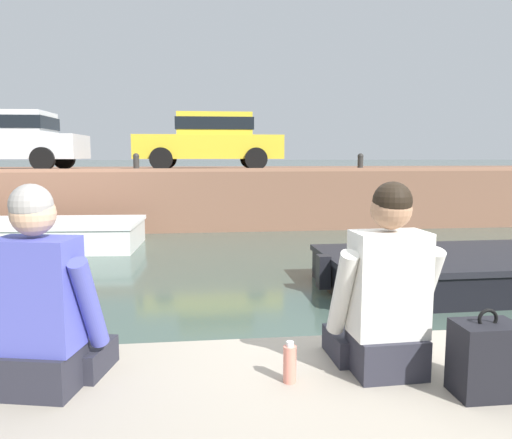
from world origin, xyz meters
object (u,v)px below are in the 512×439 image
person_seated_left (44,310)px  backpack_on_ledge (484,359)px  boat_moored_west_white (10,235)px  car_leftmost_white (7,138)px  person_seated_right (384,299)px  bottle_drink (290,363)px  mooring_bollard_east (360,161)px  mooring_bollard_mid (136,162)px  car_left_inner_yellow (211,139)px

person_seated_left → backpack_on_ledge: 2.04m
boat_moored_west_white → car_leftmost_white: 4.41m
person_seated_right → bottle_drink: size_ratio=4.73×
boat_moored_west_white → mooring_bollard_east: mooring_bollard_east is taller
mooring_bollard_mid → backpack_on_ledge: size_ratio=1.09×
mooring_bollard_mid → person_seated_left: (0.72, -9.95, -0.56)m
boat_moored_west_white → car_leftmost_white: bearing=108.5°
mooring_bollard_east → bottle_drink: mooring_bollard_east is taller
car_left_inner_yellow → mooring_bollard_mid: car_left_inner_yellow is taller
car_left_inner_yellow → backpack_on_ledge: car_left_inner_yellow is taller
car_leftmost_white → person_seated_right: (5.92, -11.77, -1.17)m
boat_moored_west_white → bottle_drink: 9.18m
person_seated_right → car_leftmost_white: bearing=116.7°
car_left_inner_yellow → bottle_drink: 11.95m
car_leftmost_white → mooring_bollard_east: car_leftmost_white is taller
mooring_bollard_mid → person_seated_left: bearing=-85.9°
bottle_drink → backpack_on_ledge: backpack_on_ledge is taller
backpack_on_ledge → boat_moored_west_white: bearing=121.0°
car_left_inner_yellow → mooring_bollard_east: bearing=-26.0°
bottle_drink → mooring_bollard_east: bearing=69.8°
mooring_bollard_east → person_seated_right: bearing=-107.8°
mooring_bollard_mid → bottle_drink: bearing=-79.5°
boat_moored_west_white → person_seated_right: (4.68, -8.06, 0.87)m
car_left_inner_yellow → bottle_drink: bearing=-89.9°
mooring_bollard_mid → backpack_on_ledge: (2.72, -10.27, -0.77)m
mooring_bollard_east → person_seated_left: size_ratio=0.46×
car_leftmost_white → mooring_bollard_east: bearing=-11.3°
boat_moored_west_white → bottle_drink: bottle_drink is taller
backpack_on_ledge → mooring_bollard_east: bearing=74.5°
boat_moored_west_white → mooring_bollard_mid: (2.31, 1.90, 1.43)m
car_leftmost_white → boat_moored_west_white: bearing=-71.5°
person_seated_left → bottle_drink: (1.15, -0.09, -0.28)m
boat_moored_west_white → person_seated_left: 8.65m
car_left_inner_yellow → mooring_bollard_east: 4.18m
boat_moored_west_white → backpack_on_ledge: 9.79m
person_seated_right → bottle_drink: (-0.50, -0.09, -0.28)m
car_left_inner_yellow → bottle_drink: size_ratio=19.80×
car_left_inner_yellow → mooring_bollard_east: (3.72, -1.82, -0.61)m
mooring_bollard_east → backpack_on_ledge: (-2.84, -10.27, -0.77)m
car_leftmost_white → backpack_on_ledge: car_leftmost_white is taller
person_seated_right → backpack_on_ledge: (0.36, -0.31, -0.20)m
mooring_bollard_east → backpack_on_ledge: bearing=-105.5°
car_leftmost_white → bottle_drink: (5.42, -11.86, -1.45)m
mooring_bollard_mid → car_leftmost_white: bearing=152.9°
bottle_drink → backpack_on_ledge: 0.89m
person_seated_right → backpack_on_ledge: 0.52m
mooring_bollard_mid → backpack_on_ledge: 10.65m
backpack_on_ledge → car_left_inner_yellow: bearing=94.2°
bottle_drink → car_leftmost_white: bearing=114.6°
car_leftmost_white → mooring_bollard_mid: size_ratio=9.14×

